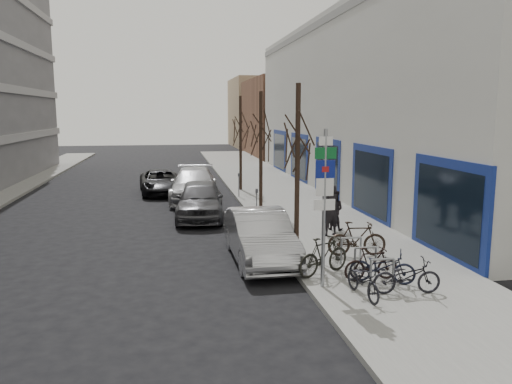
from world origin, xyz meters
name	(u,v)px	position (x,y,z in m)	size (l,w,h in m)	color
ground	(230,297)	(0.00, 0.00, 0.00)	(120.00, 120.00, 0.00)	black
sidewalk_east	(301,211)	(4.50, 10.00, 0.07)	(5.00, 70.00, 0.15)	slate
commercial_building	(477,105)	(17.00, 16.00, 5.00)	(20.00, 32.00, 10.00)	#B7B7B2
brick_building_far	(306,118)	(13.00, 40.00, 4.00)	(12.00, 14.00, 8.00)	brown
tan_building_far	(280,113)	(13.50, 55.00, 4.50)	(13.00, 12.00, 9.00)	#937A5B
highway_sign_pole	(324,198)	(2.40, -0.01, 2.46)	(0.55, 0.10, 4.20)	gray
bike_rack	(365,258)	(3.80, 0.60, 0.66)	(0.66, 2.26, 0.83)	gray
tree_near	(298,128)	(2.60, 3.50, 4.10)	(1.80, 1.80, 5.50)	black
tree_mid	(261,123)	(2.60, 10.00, 4.10)	(1.80, 1.80, 5.50)	black
tree_far	(240,121)	(2.60, 16.50, 4.10)	(1.80, 1.80, 5.50)	black
meter_front	(287,231)	(2.15, 3.00, 0.92)	(0.10, 0.08, 1.27)	gray
meter_mid	(257,201)	(2.15, 8.50, 0.92)	(0.10, 0.08, 1.27)	gray
meter_back	(239,183)	(2.15, 14.00, 0.92)	(0.10, 0.08, 1.27)	gray
bike_near_left	(363,278)	(3.15, -0.88, 0.63)	(0.47, 1.56, 0.95)	black
bike_near_right	(371,263)	(3.82, 0.23, 0.62)	(0.46, 1.54, 0.93)	black
bike_mid_curb	(382,264)	(4.02, -0.01, 0.67)	(0.52, 1.71, 1.04)	black
bike_mid_inner	(324,255)	(2.71, 0.90, 0.70)	(0.54, 1.81, 1.10)	black
bike_far_curb	(407,273)	(4.29, -0.86, 0.67)	(0.51, 1.70, 1.04)	black
bike_far_inner	(357,238)	(4.28, 2.47, 0.71)	(0.55, 1.85, 1.12)	black
parked_car_front	(260,236)	(1.29, 2.95, 0.79)	(1.68, 4.81, 1.58)	#ADADB2
parked_car_mid	(200,200)	(-0.16, 9.61, 0.84)	(1.97, 4.90, 1.67)	#46454A
parked_car_back	(194,185)	(-0.20, 14.06, 0.84)	(2.37, 5.82, 1.69)	#B0B0B5
lane_car	(161,182)	(-1.97, 16.73, 0.67)	(2.23, 4.84, 1.34)	black
pedestrian_near	(330,210)	(4.27, 5.12, 1.09)	(0.69, 0.45, 1.88)	black
pedestrian_far	(334,210)	(4.71, 6.00, 0.92)	(0.57, 0.39, 1.55)	black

